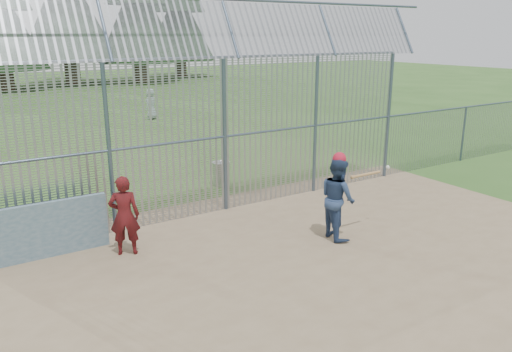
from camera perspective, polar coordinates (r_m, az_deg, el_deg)
ground at (r=10.77m, az=5.80°, el=-9.15°), size 120.00×120.00×0.00m
dirt_infield at (r=10.42m, az=7.53°, el=-10.06°), size 14.00×10.00×0.02m
dugout_wall at (r=11.32m, az=-22.79°, el=-5.70°), size 2.50×0.12×1.20m
batter at (r=11.48m, az=9.31°, el=-2.52°), size 0.87×1.03×1.88m
onlooker at (r=10.85m, az=-14.81°, el=-4.39°), size 0.74×0.63×1.73m
bg_kid_standing at (r=28.28m, az=-11.91°, el=8.06°), size 0.97×0.92×1.67m
batting_gear at (r=11.30m, az=10.02°, el=1.67°), size 1.63×0.35×0.63m
trash_can at (r=15.49m, az=-4.00°, el=0.28°), size 0.56×0.56×0.82m
backstop_fence at (r=13.77m, az=3.17°, el=6.75°), size 20.09×0.81×5.30m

